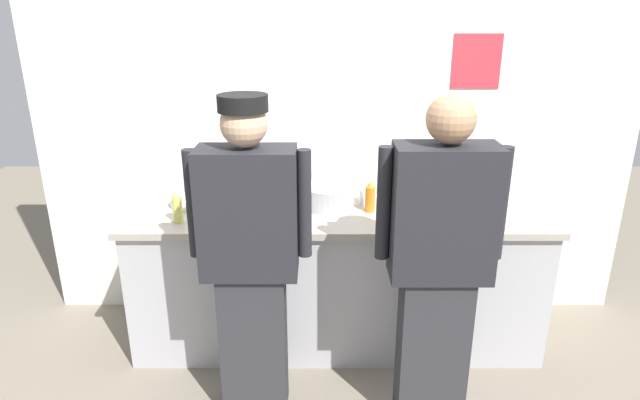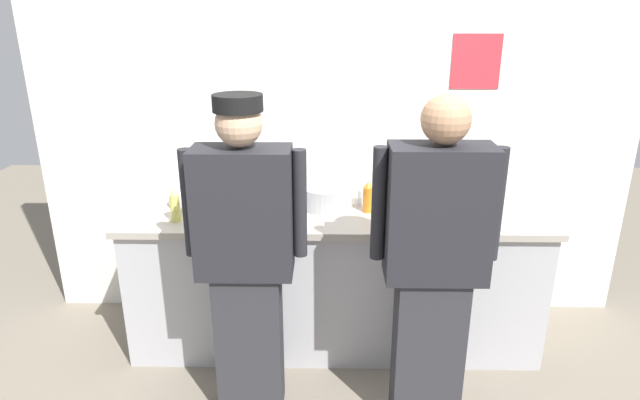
% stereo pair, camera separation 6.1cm
% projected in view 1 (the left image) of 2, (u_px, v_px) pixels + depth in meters
% --- Properties ---
extents(ground_plane, '(9.00, 9.00, 0.00)m').
position_uv_depth(ground_plane, '(336.00, 373.00, 3.23)').
color(ground_plane, slate).
extents(wall_back, '(4.01, 0.11, 2.92)m').
position_uv_depth(wall_back, '(334.00, 107.00, 3.54)').
color(wall_back, silver).
rests_on(wall_back, ground).
extents(prep_counter, '(2.56, 0.69, 0.91)m').
position_uv_depth(prep_counter, '(335.00, 277.00, 3.43)').
color(prep_counter, '#B2B2B7').
rests_on(prep_counter, ground).
extents(chef_near_left, '(0.62, 0.24, 1.71)m').
position_uv_depth(chef_near_left, '(248.00, 255.00, 2.67)').
color(chef_near_left, '#2D2D33').
rests_on(chef_near_left, ground).
extents(chef_center, '(0.63, 0.24, 1.73)m').
position_uv_depth(chef_center, '(437.00, 261.00, 2.62)').
color(chef_center, '#2D2D33').
rests_on(chef_center, ground).
extents(plate_stack_front, '(0.22, 0.22, 0.06)m').
position_uv_depth(plate_stack_front, '(186.00, 202.00, 3.36)').
color(plate_stack_front, white).
rests_on(plate_stack_front, prep_counter).
extents(plate_stack_rear, '(0.25, 0.25, 0.07)m').
position_uv_depth(plate_stack_rear, '(477.00, 212.00, 3.17)').
color(plate_stack_rear, white).
rests_on(plate_stack_rear, prep_counter).
extents(mixing_bowl_steel, '(0.33, 0.33, 0.14)m').
position_uv_depth(mixing_bowl_steel, '(326.00, 196.00, 3.34)').
color(mixing_bowl_steel, '#B7BABF').
rests_on(mixing_bowl_steel, prep_counter).
extents(sheet_tray, '(0.56, 0.42, 0.02)m').
position_uv_depth(sheet_tray, '(245.00, 210.00, 3.27)').
color(sheet_tray, '#B7BABF').
rests_on(sheet_tray, prep_counter).
extents(squeeze_bottle_primary, '(0.06, 0.06, 0.18)m').
position_uv_depth(squeeze_bottle_primary, '(411.00, 189.00, 3.43)').
color(squeeze_bottle_primary, '#E5E066').
rests_on(squeeze_bottle_primary, prep_counter).
extents(squeeze_bottle_secondary, '(0.06, 0.06, 0.19)m').
position_uv_depth(squeeze_bottle_secondary, '(368.00, 197.00, 3.25)').
color(squeeze_bottle_secondary, orange).
rests_on(squeeze_bottle_secondary, prep_counter).
extents(squeeze_bottle_spare, '(0.06, 0.06, 0.20)m').
position_uv_depth(squeeze_bottle_spare, '(175.00, 207.00, 3.08)').
color(squeeze_bottle_spare, '#E5E066').
rests_on(squeeze_bottle_spare, prep_counter).
extents(ramekin_red_sauce, '(0.10, 0.10, 0.05)m').
position_uv_depth(ramekin_red_sauce, '(460.00, 202.00, 3.36)').
color(ramekin_red_sauce, white).
rests_on(ramekin_red_sauce, prep_counter).
extents(ramekin_yellow_sauce, '(0.09, 0.09, 0.05)m').
position_uv_depth(ramekin_yellow_sauce, '(409.00, 210.00, 3.22)').
color(ramekin_yellow_sauce, white).
rests_on(ramekin_yellow_sauce, prep_counter).
extents(deli_cup, '(0.09, 0.09, 0.10)m').
position_uv_depth(deli_cup, '(364.00, 196.00, 3.39)').
color(deli_cup, white).
rests_on(deli_cup, prep_counter).
extents(chefs_knife, '(0.28, 0.03, 0.02)m').
position_uv_depth(chefs_knife, '(261.00, 207.00, 3.33)').
color(chefs_knife, '#B7BABF').
rests_on(chefs_knife, prep_counter).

